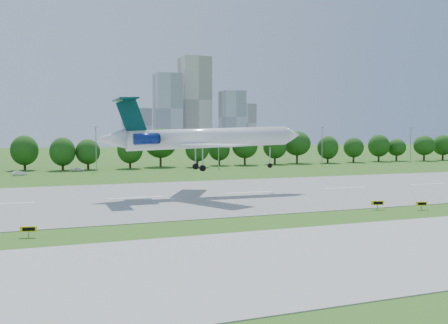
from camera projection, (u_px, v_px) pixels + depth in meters
ground at (326, 215)px, 64.46m from camera, size 600.00×600.00×0.00m
runway at (249, 193)px, 87.82m from camera, size 400.00×45.00×0.08m
taxiway at (428, 244)px, 47.64m from camera, size 400.00×23.00×0.08m
tree_line at (160, 147)px, 150.04m from camera, size 288.40×8.40×10.40m
light_poles at (160, 147)px, 139.81m from camera, size 175.90×0.25×12.19m
skyline at (191, 110)px, 462.72m from camera, size 127.00×52.00×80.00m
airliner at (199, 138)px, 84.03m from camera, size 35.97×26.30×12.20m
taxi_sign_left at (28, 229)px, 50.81m from camera, size 1.64×0.54×1.16m
taxi_sign_centre at (422, 204)px, 68.84m from camera, size 1.61×0.54×1.13m
taxi_sign_right at (377, 203)px, 68.97m from camera, size 1.76×0.65×1.24m
service_vehicle_a at (19, 173)px, 122.75m from camera, size 3.73×2.43×1.16m
service_vehicle_b at (77, 169)px, 134.41m from camera, size 3.82×2.15×1.23m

